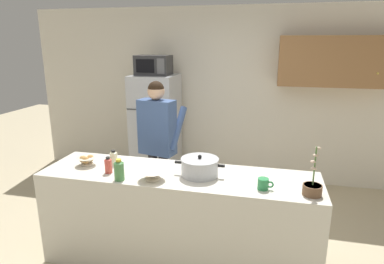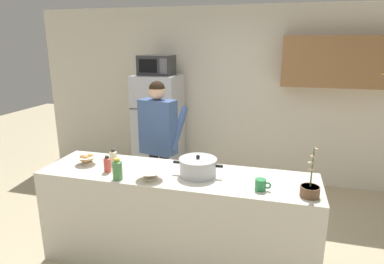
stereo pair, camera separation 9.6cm
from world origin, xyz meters
TOP-DOWN VIEW (x-y plane):
  - ground_plane at (0.00, 0.00)m, footprint 14.00×14.00m
  - back_wall_unit at (0.24, 2.27)m, footprint 6.00×0.48m
  - kitchen_island at (0.00, 0.00)m, footprint 2.56×0.68m
  - refrigerator at (-0.87, 1.85)m, footprint 0.64×0.68m
  - microwave at (-0.87, 1.83)m, footprint 0.48×0.37m
  - person_near_pot at (-0.48, 0.81)m, footprint 0.57×0.50m
  - cooking_pot at (0.20, 0.01)m, footprint 0.45×0.34m
  - coffee_mug at (0.77, -0.16)m, footprint 0.13×0.09m
  - bread_bowl at (-0.93, -0.00)m, footprint 0.20×0.20m
  - empty_bowl at (-0.18, -0.19)m, footprint 0.24×0.24m
  - bottle_near_edge at (-0.46, -0.26)m, footprint 0.09×0.09m
  - bottle_mid_counter at (-0.63, -0.13)m, footprint 0.07×0.07m
  - bottle_far_corner at (-0.67, 0.06)m, footprint 0.07×0.07m
  - potted_orchid at (1.15, -0.18)m, footprint 0.15×0.15m

SIDE VIEW (x-z plane):
  - ground_plane at x=0.00m, z-range 0.00..0.00m
  - kitchen_island at x=0.00m, z-range 0.00..0.92m
  - refrigerator at x=-0.87m, z-range 0.00..1.63m
  - empty_bowl at x=-0.18m, z-range 0.93..1.01m
  - coffee_mug at x=0.77m, z-range 0.92..1.02m
  - bread_bowl at x=-0.93m, z-range 0.92..1.02m
  - potted_orchid at x=1.15m, z-range 0.78..1.18m
  - bottle_mid_counter at x=-0.63m, z-range 0.92..1.07m
  - bottle_far_corner at x=-0.67m, z-range 0.92..1.07m
  - cooking_pot at x=0.20m, z-range 0.90..1.10m
  - bottle_near_edge at x=-0.46m, z-range 0.92..1.11m
  - person_near_pot at x=-0.48m, z-range 0.21..1.88m
  - back_wall_unit at x=0.24m, z-range 0.08..2.68m
  - microwave at x=-0.87m, z-range 1.63..1.91m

